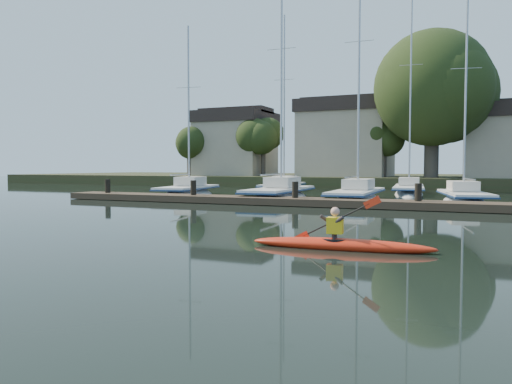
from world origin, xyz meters
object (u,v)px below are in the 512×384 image
at_px(dock, 354,203).
at_px(sailboat_3, 464,206).
at_px(sailboat_6, 409,197).
at_px(kayak, 340,242).
at_px(sailboat_5, 283,194).
at_px(sailboat_0, 188,199).
at_px(sailboat_1, 280,203).
at_px(sailboat_2, 357,204).

height_order(dock, sailboat_3, sailboat_3).
bearing_deg(sailboat_6, kayak, -92.90).
xyz_separation_m(kayak, sailboat_6, (-1.26, 25.00, -0.35)).
bearing_deg(sailboat_5, sailboat_3, -35.48).
relative_size(sailboat_5, sailboat_6, 0.97).
bearing_deg(sailboat_6, sailboat_0, -154.80).
height_order(kayak, sailboat_1, sailboat_1).
xyz_separation_m(sailboat_1, sailboat_6, (6.48, 8.75, 0.03)).
height_order(kayak, sailboat_5, sailboat_5).
distance_m(sailboat_2, sailboat_5, 11.48).
bearing_deg(sailboat_0, sailboat_3, -6.73).
distance_m(sailboat_1, sailboat_6, 10.89).
bearing_deg(dock, sailboat_6, 84.82).
relative_size(sailboat_0, sailboat_2, 0.81).
bearing_deg(kayak, sailboat_6, 88.84).
xyz_separation_m(sailboat_1, sailboat_3, (10.22, 1.29, 0.02)).
xyz_separation_m(sailboat_2, sailboat_3, (5.65, 0.92, 0.01)).
relative_size(sailboat_1, sailboat_6, 0.99).
xyz_separation_m(sailboat_0, sailboat_1, (6.86, -0.74, -0.00)).
distance_m(sailboat_0, sailboat_2, 11.43).
distance_m(sailboat_2, sailboat_3, 5.72).
height_order(sailboat_1, sailboat_3, sailboat_1).
distance_m(dock, sailboat_5, 15.35).
relative_size(sailboat_1, sailboat_3, 1.23).
xyz_separation_m(kayak, sailboat_0, (-14.59, 16.99, -0.38)).
relative_size(dock, sailboat_6, 2.17).
relative_size(sailboat_2, sailboat_3, 1.23).
bearing_deg(kayak, sailboat_0, 126.61).
bearing_deg(sailboat_2, sailboat_0, 176.46).
bearing_deg(sailboat_1, sailboat_5, 106.92).
bearing_deg(dock, sailboat_3, 46.76).
bearing_deg(sailboat_2, dock, -81.55).
height_order(sailboat_0, sailboat_3, sailboat_3).
bearing_deg(sailboat_5, sailboat_1, -76.50).
distance_m(kayak, sailboat_2, 16.93).
bearing_deg(kayak, dock, 96.99).
xyz_separation_m(sailboat_2, sailboat_6, (1.91, 8.38, 0.01)).
height_order(sailboat_0, sailboat_5, sailboat_5).
bearing_deg(kayak, sailboat_3, 77.92).
height_order(dock, sailboat_6, sailboat_6).
distance_m(kayak, sailboat_5, 27.40).
height_order(sailboat_3, sailboat_6, sailboat_6).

